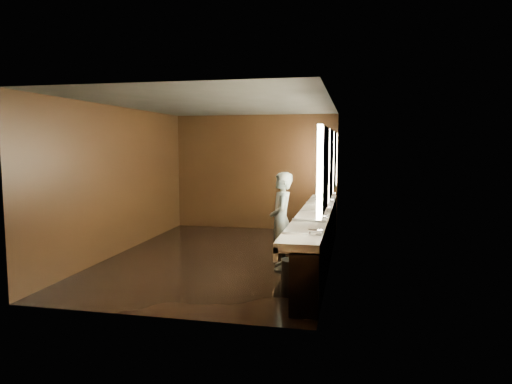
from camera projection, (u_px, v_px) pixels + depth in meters
floor at (221, 257)px, 8.46m from camera, size 6.00×6.00×0.00m
ceiling at (220, 104)px, 8.17m from camera, size 4.00×6.00×0.02m
wall_back at (255, 172)px, 11.23m from camera, size 4.00×0.02×2.80m
wall_front at (148, 203)px, 5.40m from camera, size 4.00×0.02×2.80m
wall_left at (120, 180)px, 8.73m from camera, size 0.02×6.00×2.80m
wall_right at (331, 184)px, 7.90m from camera, size 0.02×6.00×2.80m
sink_counter at (319, 235)px, 8.04m from camera, size 0.55×5.40×1.01m
mirror_band at (331, 164)px, 7.87m from camera, size 0.06×5.03×1.15m
person at (281, 221)px, 7.63m from camera, size 0.49×0.65×1.63m
trash_bin at (293, 277)px, 6.35m from camera, size 0.36×0.36×0.49m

